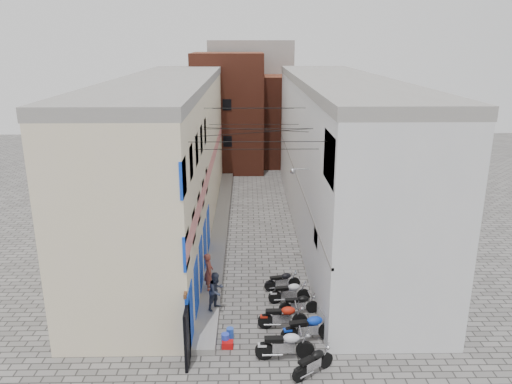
{
  "coord_description": "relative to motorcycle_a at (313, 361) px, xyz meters",
  "views": [
    {
      "loc": [
        -0.39,
        -15.63,
        10.99
      ],
      "look_at": [
        0.08,
        10.57,
        3.0
      ],
      "focal_mm": 35.0,
      "sensor_mm": 36.0,
      "label": 1
    }
  ],
  "objects": [
    {
      "name": "plinth",
      "position": [
        -3.87,
        14.12,
        -0.4
      ],
      "size": [
        0.9,
        26.0,
        0.25
      ],
      "primitive_type": "cube",
      "color": "gray",
      "rests_on": "ground"
    },
    {
      "name": "motorcycle_f",
      "position": [
        -0.41,
        4.93,
        0.02
      ],
      "size": [
        1.91,
        0.8,
        1.07
      ],
      "primitive_type": null,
      "rotation": [
        0.0,
        0.0,
        -1.45
      ],
      "color": "silver",
      "rests_on": "ground"
    },
    {
      "name": "motorcycle_c",
      "position": [
        0.08,
        1.97,
        0.11
      ],
      "size": [
        2.26,
        1.09,
        1.26
      ],
      "primitive_type": null,
      "rotation": [
        0.0,
        0.0,
        -1.38
      ],
      "color": "#0C34B7",
      "rests_on": "ground"
    },
    {
      "name": "building_right",
      "position": [
        3.18,
        14.11,
        3.98
      ],
      "size": [
        5.94,
        26.0,
        9.0
      ],
      "color": "silver",
      "rests_on": "ground"
    },
    {
      "name": "building_far_concrete",
      "position": [
        -1.82,
        35.12,
        4.98
      ],
      "size": [
        8.0,
        5.0,
        11.0
      ],
      "primitive_type": "cube",
      "color": "gray",
      "rests_on": "ground"
    },
    {
      "name": "person_b",
      "position": [
        -3.52,
        4.05,
        0.54
      ],
      "size": [
        0.97,
        1.0,
        1.62
      ],
      "primitive_type": "imported",
      "rotation": [
        0.0,
        0.0,
        0.89
      ],
      "color": "#2D3344",
      "rests_on": "plinth"
    },
    {
      "name": "motorcycle_b",
      "position": [
        -0.9,
        0.89,
        0.1
      ],
      "size": [
        2.16,
        0.71,
        1.24
      ],
      "primitive_type": null,
      "rotation": [
        0.0,
        0.0,
        -1.56
      ],
      "color": "#B9B9BE",
      "rests_on": "ground"
    },
    {
      "name": "motorcycle_d",
      "position": [
        -0.84,
        2.89,
        0.05
      ],
      "size": [
        1.99,
        0.65,
        1.15
      ],
      "primitive_type": null,
      "rotation": [
        0.0,
        0.0,
        -1.56
      ],
      "color": "#AC1C0C",
      "rests_on": "ground"
    },
    {
      "name": "overhead_wires",
      "position": [
        -1.82,
        8.76,
        6.6
      ],
      "size": [
        5.8,
        13.02,
        1.32
      ],
      "color": "black",
      "rests_on": "ground"
    },
    {
      "name": "building_far_brick_left",
      "position": [
        -3.82,
        29.12,
        4.48
      ],
      "size": [
        6.0,
        6.0,
        10.0
      ],
      "primitive_type": "cube",
      "color": "maroon",
      "rests_on": "ground"
    },
    {
      "name": "person_a",
      "position": [
        -3.96,
        5.75,
        0.59
      ],
      "size": [
        0.48,
        0.67,
        1.72
      ],
      "primitive_type": "imported",
      "rotation": [
        0.0,
        0.0,
        1.68
      ],
      "color": "#984637",
      "rests_on": "plinth"
    },
    {
      "name": "water_jug_far",
      "position": [
        -2.91,
        2.21,
        -0.3
      ],
      "size": [
        0.37,
        0.37,
        0.44
      ],
      "primitive_type": "cylinder",
      "rotation": [
        0.0,
        0.0,
        -0.42
      ],
      "color": "blue",
      "rests_on": "ground"
    },
    {
      "name": "motorcycle_a",
      "position": [
        0.0,
        0.0,
        0.0
      ],
      "size": [
        1.8,
        1.51,
        1.04
      ],
      "primitive_type": null,
      "rotation": [
        0.0,
        0.0,
        -0.95
      ],
      "color": "black",
      "rests_on": "ground"
    },
    {
      "name": "far_shopfront",
      "position": [
        -1.82,
        26.32,
        0.68
      ],
      "size": [
        2.0,
        0.3,
        2.4
      ],
      "primitive_type": "cube",
      "color": "black",
      "rests_on": "ground"
    },
    {
      "name": "red_crate",
      "position": [
        -2.98,
        1.62,
        -0.39
      ],
      "size": [
        0.43,
        0.33,
        0.26
      ],
      "primitive_type": "cube",
      "rotation": [
        0.0,
        0.0,
        -0.04
      ],
      "color": "#BD0D0D",
      "rests_on": "ground"
    },
    {
      "name": "motorcycle_e",
      "position": [
        -0.09,
        3.99,
        -0.03
      ],
      "size": [
        1.74,
        0.7,
        0.98
      ],
      "primitive_type": null,
      "rotation": [
        0.0,
        0.0,
        -1.47
      ],
      "color": "black",
      "rests_on": "ground"
    },
    {
      "name": "building_left",
      "position": [
        -6.8,
        14.07,
        3.98
      ],
      "size": [
        5.1,
        27.0,
        9.0
      ],
      "color": "beige",
      "rests_on": "ground"
    },
    {
      "name": "ground",
      "position": [
        -1.82,
        1.12,
        -0.52
      ],
      "size": [
        90.0,
        90.0,
        0.0
      ],
      "primitive_type": "plane",
      "color": "#5E5B58",
      "rests_on": "ground"
    },
    {
      "name": "water_jug_near",
      "position": [
        -3.07,
        1.78,
        -0.28
      ],
      "size": [
        0.37,
        0.37,
        0.48
      ],
      "primitive_type": "cylinder",
      "rotation": [
        0.0,
        0.0,
        0.26
      ],
      "color": "blue",
      "rests_on": "ground"
    },
    {
      "name": "motorcycle_g",
      "position": [
        -0.63,
        6.1,
        -0.03
      ],
      "size": [
        1.77,
        0.93,
        0.98
      ],
      "primitive_type": null,
      "rotation": [
        0.0,
        0.0,
        -1.33
      ],
      "color": "black",
      "rests_on": "ground"
    },
    {
      "name": "building_far_brick_right",
      "position": [
        1.18,
        31.12,
        3.48
      ],
      "size": [
        5.0,
        6.0,
        8.0
      ],
      "primitive_type": "cube",
      "color": "maroon",
      "rests_on": "ground"
    }
  ]
}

